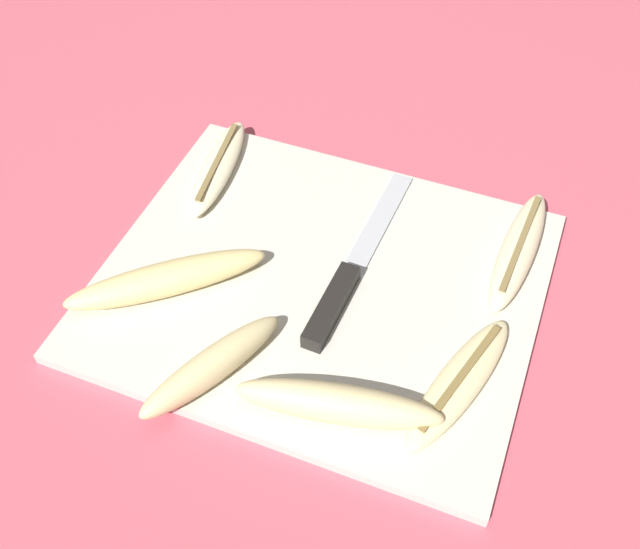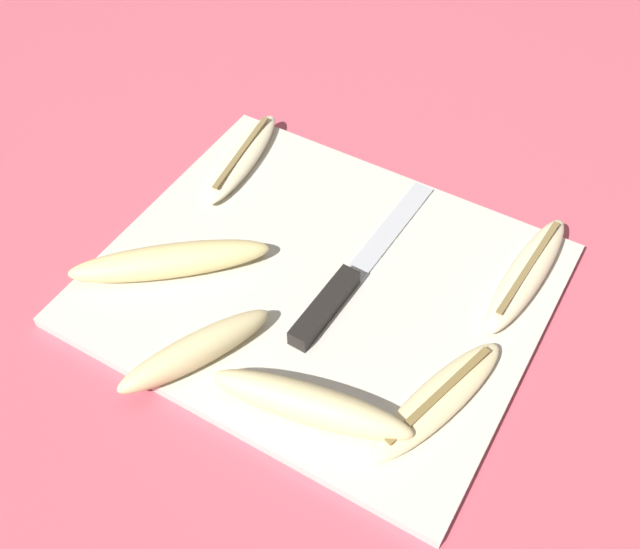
# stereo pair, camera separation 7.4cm
# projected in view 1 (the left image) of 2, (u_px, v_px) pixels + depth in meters

# --- Properties ---
(ground_plane) EXTENTS (4.00, 4.00, 0.00)m
(ground_plane) POSITION_uv_depth(u_px,v_px,m) (320.00, 288.00, 0.76)
(ground_plane) COLOR #C65160
(cutting_board) EXTENTS (0.43, 0.36, 0.01)m
(cutting_board) POSITION_uv_depth(u_px,v_px,m) (320.00, 285.00, 0.76)
(cutting_board) COLOR beige
(cutting_board) RESTS_ON ground_plane
(knife) EXTENTS (0.03, 0.26, 0.02)m
(knife) POSITION_uv_depth(u_px,v_px,m) (343.00, 286.00, 0.74)
(knife) COLOR black
(knife) RESTS_ON cutting_board
(banana_golden_short) EXTENTS (0.18, 0.16, 0.03)m
(banana_golden_short) POSITION_uv_depth(u_px,v_px,m) (167.00, 279.00, 0.73)
(banana_golden_short) COLOR #EDD689
(banana_golden_short) RESTS_ON cutting_board
(banana_soft_right) EXTENTS (0.08, 0.17, 0.02)m
(banana_soft_right) POSITION_uv_depth(u_px,v_px,m) (460.00, 382.00, 0.67)
(banana_soft_right) COLOR beige
(banana_soft_right) RESTS_ON cutting_board
(banana_pale_long) EXTENTS (0.04, 0.18, 0.02)m
(banana_pale_long) POSITION_uv_depth(u_px,v_px,m) (519.00, 249.00, 0.76)
(banana_pale_long) COLOR beige
(banana_pale_long) RESTS_ON cutting_board
(banana_mellow_near) EXTENTS (0.10, 0.15, 0.03)m
(banana_mellow_near) POSITION_uv_depth(u_px,v_px,m) (212.00, 366.00, 0.67)
(banana_mellow_near) COLOR beige
(banana_mellow_near) RESTS_ON cutting_board
(banana_bright_far) EXTENTS (0.06, 0.17, 0.02)m
(banana_bright_far) POSITION_uv_depth(u_px,v_px,m) (218.00, 167.00, 0.85)
(banana_bright_far) COLOR beige
(banana_bright_far) RESTS_ON cutting_board
(banana_ripe_center) EXTENTS (0.19, 0.07, 0.04)m
(banana_ripe_center) POSITION_uv_depth(u_px,v_px,m) (339.00, 404.00, 0.64)
(banana_ripe_center) COLOR beige
(banana_ripe_center) RESTS_ON cutting_board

